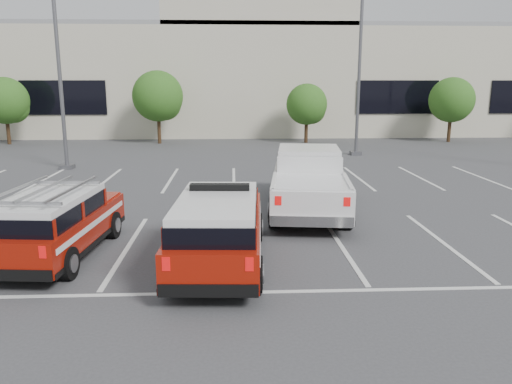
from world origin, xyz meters
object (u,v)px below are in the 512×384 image
tree_mid_left (159,98)px  fire_chief_suv (219,234)px  convention_building (235,74)px  tree_mid_right (308,106)px  light_pole_left (58,57)px  ladder_suv (56,228)px  tree_left (7,102)px  tree_right (453,101)px  white_pickup (309,186)px  light_pole_mid (360,61)px

tree_mid_left → fire_chief_suv: tree_mid_left is taller
convention_building → tree_mid_right: convention_building is taller
light_pole_left → ladder_suv: size_ratio=2.20×
tree_mid_right → convention_building: bearing=116.6°
tree_left → tree_right: same height
light_pole_left → ladder_suv: (3.80, -12.57, -4.47)m
white_pickup → ladder_suv: 7.85m
ladder_suv → fire_chief_suv: bearing=-4.5°
tree_mid_left → ladder_suv: bearing=-88.2°
light_pole_mid → fire_chief_suv: light_pole_mid is taller
tree_right → ladder_suv: 29.80m
tree_left → light_pole_mid: bearing=-15.4°
white_pickup → ladder_suv: size_ratio=1.43×
convention_building → light_pole_mid: convention_building is taller
tree_mid_right → white_pickup: size_ratio=0.60×
light_pole_left → light_pole_mid: size_ratio=1.00×
fire_chief_suv → white_pickup: (2.77, 4.89, 0.05)m
tree_mid_right → light_pole_left: size_ratio=0.39×
convention_building → fire_chief_suv: convention_building is taller
tree_mid_left → fire_chief_suv: bearing=-78.9°
fire_chief_suv → convention_building: bearing=92.2°
tree_left → convention_building: bearing=33.1°
fire_chief_suv → ladder_suv: fire_chief_suv is taller
white_pickup → light_pole_mid: bearing=76.5°
tree_left → ladder_suv: 25.11m
ladder_suv → light_pole_left: bearing=112.2°
tree_mid_left → light_pole_left: bearing=-107.1°
tree_right → light_pole_left: 25.30m
tree_right → light_pole_mid: bearing=-143.2°
tree_left → tree_mid_right: bearing=-0.0°
fire_chief_suv → ladder_suv: bearing=173.2°
tree_mid_right → light_pole_mid: (1.91, -6.05, 2.68)m
convention_building → tree_mid_left: size_ratio=12.38×
convention_building → tree_mid_right: bearing=-63.4°
light_pole_mid → ladder_suv: size_ratio=2.20×
convention_building → tree_right: bearing=-33.4°
convention_building → ladder_suv: bearing=-97.7°
light_pole_left → light_pole_mid: 15.52m
convention_building → light_pole_mid: (6.82, -15.86, 0.47)m
tree_mid_left → light_pole_left: 10.73m
convention_building → ladder_suv: convention_building is taller
convention_building → fire_chief_suv: size_ratio=11.59×
tree_mid_left → convention_building: bearing=62.6°
tree_mid_right → fire_chief_suv: tree_mid_right is taller
light_pole_left → light_pole_mid: (15.00, 4.00, 0.00)m
light_pole_left → ladder_suv: bearing=-73.2°
tree_right → white_pickup: tree_right is taller
tree_mid_left → tree_right: tree_mid_left is taller
tree_right → light_pole_mid: size_ratio=0.43×
tree_mid_right → tree_right: 10.00m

